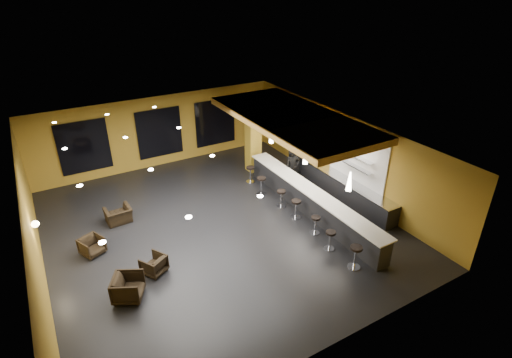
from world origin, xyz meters
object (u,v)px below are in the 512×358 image
bar_stool_0 (356,254)px  bar_stool_4 (281,196)px  staff_b (294,160)px  bar_stool_5 (261,184)px  pendant_1 (306,155)px  bar_stool_6 (250,172)px  bar_stool_3 (296,207)px  pendant_0 (349,181)px  pendant_2 (271,135)px  bar_stool_2 (315,223)px  prep_counter (340,186)px  armchair_a (128,287)px  bar_counter (310,202)px  staff_a (292,168)px  bar_stool_1 (330,238)px  armchair_c (92,246)px  armchair_b (154,264)px  staff_c (297,158)px  armchair_d (118,215)px  column (253,137)px

bar_stool_0 → bar_stool_4: bar_stool_0 is taller
staff_b → bar_stool_5: 2.29m
pendant_1 → bar_stool_0: pendant_1 is taller
bar_stool_0 → bar_stool_6: bearing=89.8°
bar_stool_3 → bar_stool_5: size_ratio=0.96×
pendant_0 → bar_stool_4: pendant_0 is taller
pendant_2 → bar_stool_2: 4.70m
bar_stool_5 → bar_stool_2: bearing=-86.5°
prep_counter → armchair_a: 9.69m
bar_stool_3 → pendant_2: bearing=76.7°
bar_counter → staff_b: size_ratio=4.50×
staff_a → bar_stool_1: staff_a is taller
armchair_c → bar_stool_2: bar_stool_2 is taller
armchair_b → bar_stool_5: bearing=174.9°
bar_stool_4 → bar_stool_1: bearing=-91.9°
staff_a → bar_stool_0: (-1.44, -5.66, -0.40)m
staff_a → armchair_b: bearing=-152.8°
pendant_1 → staff_c: 3.46m
pendant_2 → bar_counter: bearing=-90.0°
staff_c → bar_stool_6: 2.41m
armchair_d → bar_stool_2: size_ratio=1.34×
prep_counter → bar_stool_5: 3.43m
bar_stool_1 → pendant_0: bearing=17.5°
armchair_a → bar_stool_5: bar_stool_5 is taller
pendant_1 → bar_stool_6: bearing=104.0°
armchair_d → bar_stool_4: bar_stool_4 is taller
armchair_b → bar_stool_0: size_ratio=0.84×
bar_counter → pendant_2: bearing=90.0°
pendant_2 → bar_stool_1: size_ratio=0.96×
pendant_1 → staff_b: pendant_1 is taller
bar_stool_5 → prep_counter: bearing=-31.6°
armchair_c → bar_stool_3: bearing=-37.0°
armchair_a → bar_stool_2: 6.85m
bar_stool_0 → bar_counter: bearing=77.1°
pendant_0 → armchair_a: pendant_0 is taller
pendant_1 → armchair_c: 8.42m
staff_b → armchair_a: bearing=-174.2°
pendant_1 → pendant_2: size_ratio=1.00×
pendant_2 → armchair_c: size_ratio=0.98×
bar_stool_1 → bar_stool_5: (-0.07, 4.56, 0.05)m
staff_b → pendant_2: bearing=157.2°
column → bar_stool_2: (-0.71, -5.85, -1.29)m
staff_b → bar_stool_5: bearing=177.2°
column → bar_stool_3: 4.83m
staff_a → bar_stool_0: 5.86m
prep_counter → bar_stool_1: size_ratio=8.20×
pendant_2 → staff_b: (1.25, -0.09, -1.46)m
armchair_d → bar_stool_5: bar_stool_5 is taller
bar_stool_6 → armchair_c: bearing=-165.6°
pendant_1 → bar_stool_5: (-0.92, 1.79, -1.83)m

